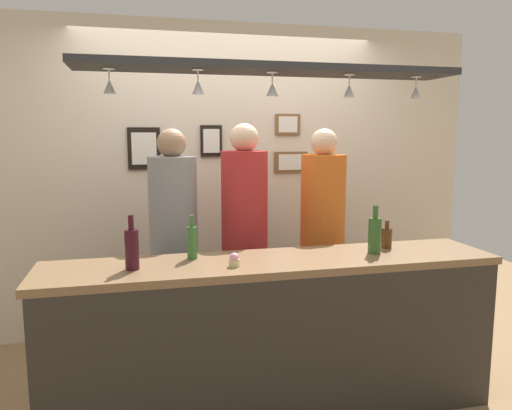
% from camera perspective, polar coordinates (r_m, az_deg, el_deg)
% --- Properties ---
extents(ground_plane, '(8.00, 8.00, 0.00)m').
position_cam_1_polar(ground_plane, '(3.60, 0.40, -19.68)').
color(ground_plane, olive).
extents(back_wall, '(4.40, 0.06, 2.60)m').
position_cam_1_polar(back_wall, '(4.27, -3.18, 3.07)').
color(back_wall, beige).
rests_on(back_wall, ground_plane).
extents(bar_counter, '(2.70, 0.55, 0.95)m').
position_cam_1_polar(bar_counter, '(2.89, 2.89, -12.81)').
color(bar_counter, brown).
rests_on(bar_counter, ground_plane).
extents(overhead_glass_rack, '(2.20, 0.36, 0.04)m').
position_cam_1_polar(overhead_glass_rack, '(2.91, 1.94, 15.41)').
color(overhead_glass_rack, black).
extents(hanging_wineglass_far_left, '(0.07, 0.07, 0.13)m').
position_cam_1_polar(hanging_wineglass_far_left, '(2.81, -16.55, 13.05)').
color(hanging_wineglass_far_left, silver).
rests_on(hanging_wineglass_far_left, overhead_glass_rack).
extents(hanging_wineglass_left, '(0.07, 0.07, 0.13)m').
position_cam_1_polar(hanging_wineglass_left, '(2.75, -6.70, 13.43)').
color(hanging_wineglass_left, silver).
rests_on(hanging_wineglass_left, overhead_glass_rack).
extents(hanging_wineglass_center_left, '(0.07, 0.07, 0.13)m').
position_cam_1_polar(hanging_wineglass_center_left, '(2.86, 1.89, 13.29)').
color(hanging_wineglass_center_left, silver).
rests_on(hanging_wineglass_center_left, overhead_glass_rack).
extents(hanging_wineglass_center, '(0.07, 0.07, 0.13)m').
position_cam_1_polar(hanging_wineglass_center, '(3.01, 10.69, 12.90)').
color(hanging_wineglass_center, silver).
rests_on(hanging_wineglass_center, overhead_glass_rack).
extents(hanging_wineglass_center_right, '(0.07, 0.07, 0.13)m').
position_cam_1_polar(hanging_wineglass_center_right, '(3.22, 17.96, 12.33)').
color(hanging_wineglass_center_right, silver).
rests_on(hanging_wineglass_center_right, overhead_glass_rack).
extents(person_left_grey_shirt, '(0.34, 0.34, 1.72)m').
position_cam_1_polar(person_left_grey_shirt, '(3.56, -9.49, -2.32)').
color(person_left_grey_shirt, '#2D334C').
rests_on(person_left_grey_shirt, ground_plane).
extents(person_middle_red_shirt, '(0.34, 0.34, 1.76)m').
position_cam_1_polar(person_middle_red_shirt, '(3.63, -1.33, -1.62)').
color(person_middle_red_shirt, '#2D334C').
rests_on(person_middle_red_shirt, ground_plane).
extents(person_right_orange_shirt, '(0.34, 0.34, 1.72)m').
position_cam_1_polar(person_right_orange_shirt, '(3.81, 7.69, -1.57)').
color(person_right_orange_shirt, '#2D334C').
rests_on(person_right_orange_shirt, ground_plane).
extents(bottle_wine_dark_red, '(0.08, 0.08, 0.30)m').
position_cam_1_polar(bottle_wine_dark_red, '(2.78, -14.13, -4.86)').
color(bottle_wine_dark_red, '#380F19').
rests_on(bottle_wine_dark_red, bar_counter).
extents(bottle_champagne_green, '(0.08, 0.08, 0.30)m').
position_cam_1_polar(bottle_champagne_green, '(3.14, 13.53, -3.33)').
color(bottle_champagne_green, '#2D5623').
rests_on(bottle_champagne_green, bar_counter).
extents(bottle_beer_green_import, '(0.06, 0.06, 0.26)m').
position_cam_1_polar(bottle_beer_green_import, '(2.95, -7.38, -4.18)').
color(bottle_beer_green_import, '#336B2D').
rests_on(bottle_beer_green_import, bar_counter).
extents(bottle_beer_brown_stubby, '(0.07, 0.07, 0.18)m').
position_cam_1_polar(bottle_beer_brown_stubby, '(3.31, 14.83, -3.61)').
color(bottle_beer_brown_stubby, '#512D14').
rests_on(bottle_beer_brown_stubby, bar_counter).
extents(cupcake, '(0.06, 0.06, 0.08)m').
position_cam_1_polar(cupcake, '(2.77, -2.53, -6.37)').
color(cupcake, beige).
rests_on(cupcake, bar_counter).
extents(picture_frame_caricature, '(0.26, 0.02, 0.34)m').
position_cam_1_polar(picture_frame_caricature, '(4.14, -12.79, 6.37)').
color(picture_frame_caricature, black).
rests_on(picture_frame_caricature, back_wall).
extents(picture_frame_upper_small, '(0.22, 0.02, 0.18)m').
position_cam_1_polar(picture_frame_upper_small, '(4.34, 3.68, 9.26)').
color(picture_frame_upper_small, brown).
rests_on(picture_frame_upper_small, back_wall).
extents(picture_frame_crest, '(0.18, 0.02, 0.26)m').
position_cam_1_polar(picture_frame_crest, '(4.19, -5.19, 7.38)').
color(picture_frame_crest, black).
rests_on(picture_frame_crest, back_wall).
extents(picture_frame_lower_pair, '(0.30, 0.02, 0.18)m').
position_cam_1_polar(picture_frame_lower_pair, '(4.35, 4.05, 4.96)').
color(picture_frame_lower_pair, brown).
rests_on(picture_frame_lower_pair, back_wall).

